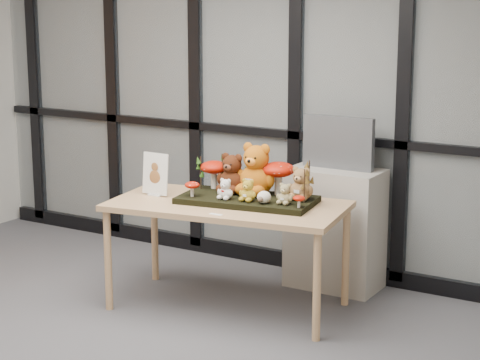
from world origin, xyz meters
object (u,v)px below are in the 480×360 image
Objects in this scene: mushroom_back_right at (278,177)px; monitor at (338,143)px; plush_cream_hedgehog at (264,197)px; cabinet at (335,228)px; bear_tan_back at (301,182)px; bear_beige_small at (285,193)px; display_table at (228,213)px; sign_holder at (155,176)px; diorama_tray at (247,200)px; bear_small_yellow at (248,189)px; mushroom_front_left at (192,188)px; bear_pooh_yellow at (256,166)px; bear_brown_medium at (232,171)px; mushroom_front_right at (299,201)px; bear_white_bow at (226,188)px; mushroom_back_left at (214,173)px.

mushroom_back_right is 0.47× the size of monitor.
cabinet is (0.15, 0.78, -0.38)m from plush_cream_hedgehog.
bear_beige_small is at bearing -109.84° from bear_tan_back.
display_table is at bearing 166.85° from plush_cream_hedgehog.
sign_holder is 1.31m from monitor.
display_table is at bearing -153.43° from diorama_tray.
sign_holder reaches higher than plush_cream_hedgehog.
bear_tan_back is (0.44, 0.20, 0.22)m from display_table.
bear_small_yellow is 0.31× the size of monitor.
bear_beige_small is 0.64m from mushroom_front_left.
sign_holder reaches higher than cabinet.
bear_tan_back is 0.27× the size of cabinet.
bear_pooh_yellow is 2.54× the size of bear_beige_small.
bear_brown_medium is 3.39× the size of mushroom_front_right.
mushroom_front_left is (-0.22, -0.10, 0.16)m from display_table.
mushroom_front_right is (0.52, 0.05, -0.03)m from bear_white_bow.
display_table is 10.22× the size of bear_small_yellow.
mushroom_back_left is 0.86× the size of mushroom_back_right.
bear_tan_back is 0.20m from mushroom_back_right.
cabinet is (-0.01, 0.56, -0.45)m from bear_tan_back.
display_table is 0.29m from mushroom_front_left.
bear_white_bow is at bearing -121.20° from bear_pooh_yellow.
plush_cream_hedgehog is 0.85m from monitor.
bear_small_yellow is 0.19× the size of cabinet.
mushroom_back_left is 0.78m from mushroom_front_right.
bear_beige_small is at bearing -91.74° from monitor.
bear_pooh_yellow is 1.79× the size of mushroom_back_left.
mushroom_front_right is at bearing -13.92° from mushroom_back_left.
bear_pooh_yellow is 0.84m from cabinet.
bear_pooh_yellow is at bearing 155.58° from mushroom_front_right.
bear_beige_small is 0.51× the size of sign_holder.
display_table is at bearing 24.21° from mushroom_front_left.
bear_small_yellow is (0.06, -0.21, -0.11)m from bear_pooh_yellow.
bear_brown_medium is 1.92× the size of bear_white_bow.
mushroom_back_left is at bearing 91.87° from mushroom_front_left.
bear_brown_medium is 2.66× the size of mushroom_front_left.
sign_holder is (-0.79, -0.31, -0.02)m from mushroom_back_right.
plush_cream_hedgehog is 0.17× the size of monitor.
mushroom_back_left is at bearing 160.79° from bear_brown_medium.
plush_cream_hedgehog is 0.83m from sign_holder.
monitor is (-0.10, 0.78, 0.25)m from mushroom_front_right.
display_table is 0.37m from bear_pooh_yellow.
bear_beige_small is at bearing -36.68° from bear_pooh_yellow.
bear_small_yellow is (-0.28, -0.22, -0.04)m from bear_tan_back.
mushroom_back_right is at bearing 157.44° from bear_tan_back.
sign_holder is at bearing -139.64° from cabinet.
diorama_tray is 0.37m from mushroom_back_left.
cabinet is (0.02, 0.73, -0.41)m from bear_beige_small.
monitor is at bearing 81.41° from bear_tan_back.
monitor reaches higher than mushroom_front_right.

